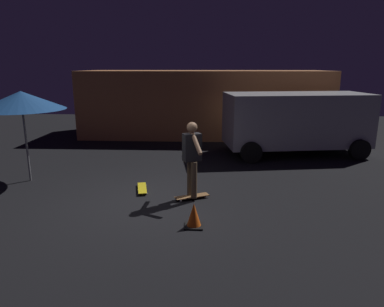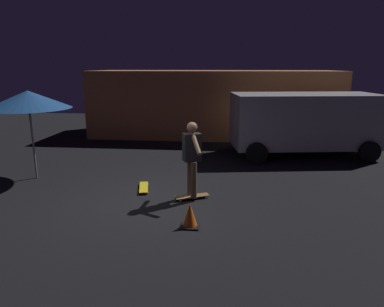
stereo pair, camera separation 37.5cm
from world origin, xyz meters
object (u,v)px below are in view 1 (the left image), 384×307
(patio_umbrella, at_px, (21,100))
(skater, at_px, (192,154))
(parked_van, at_px, (296,120))
(traffic_cone, at_px, (194,216))
(skateboard_spare, at_px, (142,188))
(skateboard_ridden, at_px, (192,196))

(patio_umbrella, relative_size, skater, 1.38)
(parked_van, height_order, traffic_cone, parked_van)
(patio_umbrella, distance_m, skateboard_spare, 3.70)
(skateboard_ridden, distance_m, skateboard_spare, 1.31)
(skateboard_ridden, bearing_deg, parked_van, 53.06)
(parked_van, bearing_deg, skateboard_spare, -139.32)
(parked_van, xyz_separation_m, traffic_cone, (-3.15, -5.71, -0.95))
(skateboard_spare, relative_size, skater, 0.48)
(skater, bearing_deg, parked_van, 53.06)
(skateboard_spare, xyz_separation_m, traffic_cone, (1.32, -1.87, 0.16))
(patio_umbrella, height_order, skateboard_ridden, patio_umbrella)
(traffic_cone, bearing_deg, skateboard_spare, 125.27)
(skater, xyz_separation_m, traffic_cone, (0.10, -1.39, -0.83))
(patio_umbrella, relative_size, skateboard_ridden, 2.91)
(skateboard_spare, bearing_deg, parked_van, 40.68)
(parked_van, height_order, skateboard_ridden, parked_van)
(patio_umbrella, bearing_deg, traffic_cone, -29.51)
(skateboard_spare, distance_m, traffic_cone, 2.29)
(skateboard_ridden, relative_size, skater, 0.47)
(skateboard_spare, height_order, traffic_cone, traffic_cone)
(traffic_cone, bearing_deg, skater, 94.23)
(patio_umbrella, xyz_separation_m, traffic_cone, (4.36, -2.47, -1.86))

